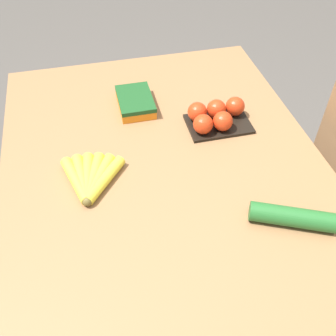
{
  "coord_description": "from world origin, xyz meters",
  "views": [
    {
      "loc": [
        0.78,
        -0.18,
        1.58
      ],
      "look_at": [
        0.0,
        0.0,
        0.78
      ],
      "focal_mm": 42.0,
      "sensor_mm": 36.0,
      "label": 1
    }
  ],
  "objects_px": {
    "tomato_pack": "(216,116)",
    "banana_bunch": "(91,179)",
    "carrot_bag": "(135,101)",
    "cucumber_near": "(292,217)"
  },
  "relations": [
    {
      "from": "tomato_pack",
      "to": "cucumber_near",
      "type": "relative_size",
      "value": 0.94
    },
    {
      "from": "banana_bunch",
      "to": "tomato_pack",
      "type": "bearing_deg",
      "value": 111.89
    },
    {
      "from": "tomato_pack",
      "to": "banana_bunch",
      "type": "bearing_deg",
      "value": -68.11
    },
    {
      "from": "carrot_bag",
      "to": "cucumber_near",
      "type": "height_order",
      "value": "cucumber_near"
    },
    {
      "from": "tomato_pack",
      "to": "carrot_bag",
      "type": "bearing_deg",
      "value": -123.1
    },
    {
      "from": "carrot_bag",
      "to": "banana_bunch",
      "type": "bearing_deg",
      "value": -29.66
    },
    {
      "from": "tomato_pack",
      "to": "cucumber_near",
      "type": "height_order",
      "value": "tomato_pack"
    },
    {
      "from": "tomato_pack",
      "to": "carrot_bag",
      "type": "distance_m",
      "value": 0.29
    },
    {
      "from": "banana_bunch",
      "to": "tomato_pack",
      "type": "distance_m",
      "value": 0.46
    },
    {
      "from": "cucumber_near",
      "to": "tomato_pack",
      "type": "bearing_deg",
      "value": -171.51
    }
  ]
}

